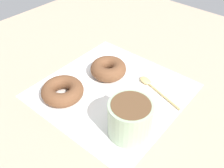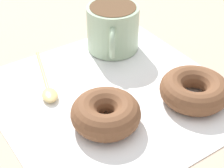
% 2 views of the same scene
% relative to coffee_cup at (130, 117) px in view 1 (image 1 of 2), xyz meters
% --- Properties ---
extents(ground_plane, '(1.20, 1.20, 0.02)m').
position_rel_coffee_cup_xyz_m(ground_plane, '(-0.09, -0.09, -0.06)').
color(ground_plane, tan).
extents(napkin, '(0.35, 0.35, 0.00)m').
position_rel_coffee_cup_xyz_m(napkin, '(-0.07, -0.12, -0.04)').
color(napkin, white).
rests_on(napkin, ground_plane).
extents(coffee_cup, '(0.09, 0.11, 0.08)m').
position_rel_coffee_cup_xyz_m(coffee_cup, '(0.00, 0.00, 0.00)').
color(coffee_cup, '#9EB793').
rests_on(coffee_cup, napkin).
extents(donut_near_cup, '(0.10, 0.10, 0.04)m').
position_rel_coffee_cup_xyz_m(donut_near_cup, '(0.02, -0.19, -0.02)').
color(donut_near_cup, brown).
rests_on(donut_near_cup, napkin).
extents(donut_far, '(0.10, 0.10, 0.04)m').
position_rel_coffee_cup_xyz_m(donut_far, '(-0.12, -0.17, -0.02)').
color(donut_far, brown).
rests_on(donut_far, napkin).
extents(spoon, '(0.05, 0.14, 0.01)m').
position_rel_coffee_cup_xyz_m(spoon, '(-0.15, -0.05, -0.04)').
color(spoon, '#D8B772').
rests_on(spoon, napkin).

